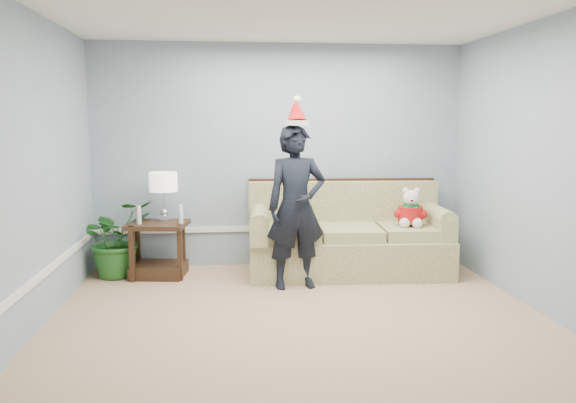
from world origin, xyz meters
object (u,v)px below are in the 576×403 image
(sofa, at_px, (347,240))
(teddy_bear, at_px, (411,212))
(houseplant, at_px, (116,239))
(side_table, at_px, (159,255))
(table_lamp, at_px, (163,184))
(man, at_px, (296,207))

(sofa, relative_size, teddy_bear, 5.13)
(sofa, height_order, houseplant, sofa)
(sofa, distance_m, houseplant, 2.67)
(sofa, distance_m, side_table, 2.20)
(table_lamp, distance_m, houseplant, 0.83)
(table_lamp, xyz_separation_m, teddy_bear, (2.83, -0.26, -0.33))
(sofa, relative_size, table_lamp, 4.14)
(side_table, distance_m, houseplant, 0.52)
(side_table, bearing_deg, houseplant, 173.12)
(table_lamp, xyz_separation_m, houseplant, (-0.55, -0.02, -0.62))
(sofa, height_order, side_table, sofa)
(houseplant, bearing_deg, table_lamp, 1.97)
(man, bearing_deg, teddy_bear, 8.93)
(houseplant, distance_m, man, 2.14)
(side_table, distance_m, table_lamp, 0.82)
(sofa, distance_m, teddy_bear, 0.80)
(sofa, bearing_deg, table_lamp, -179.73)
(side_table, height_order, table_lamp, table_lamp)
(sofa, xyz_separation_m, teddy_bear, (0.71, -0.16, 0.35))
(side_table, bearing_deg, man, -21.10)
(side_table, relative_size, table_lamp, 1.27)
(sofa, relative_size, side_table, 3.25)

